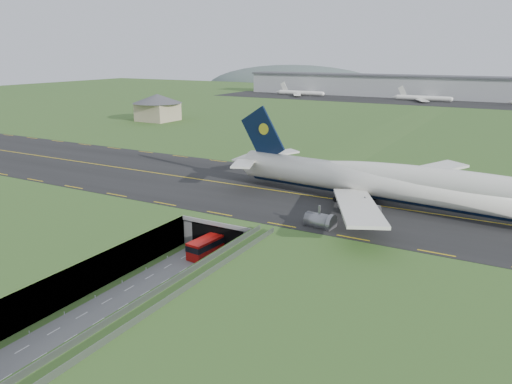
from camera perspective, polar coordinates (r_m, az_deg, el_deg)
The scene contains 10 objects.
ground at distance 92.96m, azimuth -7.18°, elevation -8.30°, with size 900.00×900.00×0.00m, color #345823.
airfield_deck at distance 91.78m, azimuth -7.24°, elevation -6.59°, with size 800.00×800.00×6.00m, color gray.
trench_road at distance 87.59m, azimuth -10.11°, elevation -9.93°, with size 12.00×75.00×0.20m, color slate.
taxiway at distance 117.44m, azimuth 2.23°, elevation 0.14°, with size 800.00×44.00×0.18m, color black.
tunnel_portal at distance 104.65m, azimuth -1.84°, elevation -3.42°, with size 17.00×22.30×6.00m.
guideway at distance 70.96m, azimuth -9.26°, elevation -11.62°, with size 3.00×53.00×7.05m.
jumbo_jet at distance 106.58m, azimuth 17.22°, elevation 0.72°, with size 92.94×59.84×19.89m.
shuttle_tram at distance 95.92m, azimuth -5.64°, elevation -6.24°, with size 3.99×8.81×3.46m.
service_building at distance 241.98m, azimuth -11.20°, elevation 9.73°, with size 23.35×23.35×12.58m.
cargo_terminal at distance 371.67m, azimuth 21.56°, elevation 11.04°, with size 320.00×67.00×15.60m.
Camera 1 is at (51.01, -67.94, 37.74)m, focal length 35.00 mm.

